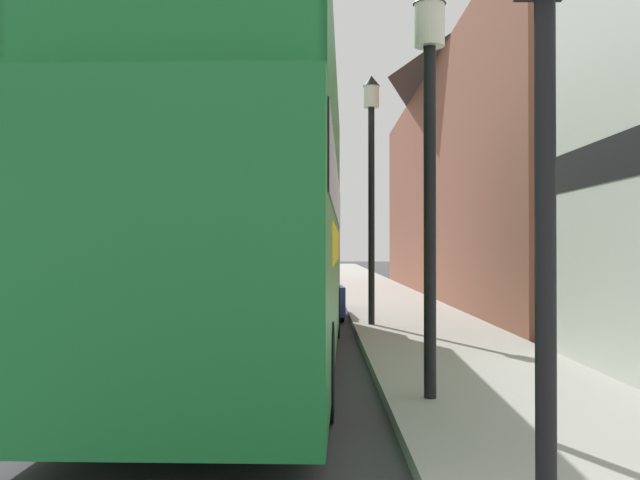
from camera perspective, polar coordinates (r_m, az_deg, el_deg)
The scene contains 8 objects.
ground_plane at distance 24.65m, azimuth -11.16°, elevation -4.59°, with size 144.00×144.00×0.00m, color #3D3D3F.
sidewalk at distance 21.28m, azimuth 5.84°, elevation -5.04°, with size 2.85×108.00×0.14m.
brick_terrace_rear at distance 26.39m, azimuth 14.56°, elevation 6.86°, with size 6.00×25.36×10.28m.
tour_bus at distance 10.88m, azimuth -5.11°, elevation 0.44°, with size 2.86×11.42×4.27m.
parked_car_ahead_of_bus at distance 18.63m, azimuth -1.11°, elevation -3.95°, with size 1.94×4.38×1.33m.
traffic_signal at distance 4.55m, azimuth 16.95°, elevation 15.43°, with size 0.28×0.42×3.86m.
lamp_post_nearest at distance 8.06m, azimuth 8.46°, elevation 9.83°, with size 0.35×0.35×4.36m.
lamp_post_second at distance 15.59m, azimuth 4.04°, elevation 6.54°, with size 0.35×0.35×5.15m.
Camera 1 is at (4.80, -3.11, 1.71)m, focal length 42.00 mm.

